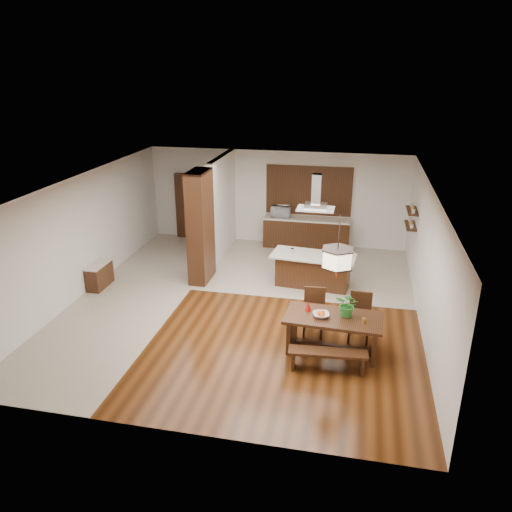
% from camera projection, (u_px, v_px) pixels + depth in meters
% --- Properties ---
extents(room_shell, '(9.00, 9.04, 2.92)m').
position_uv_depth(room_shell, '(243.00, 221.00, 11.11)').
color(room_shell, '#391C0A').
rests_on(room_shell, ground).
extents(tile_hallway, '(2.50, 9.00, 0.01)m').
position_uv_depth(tile_hallway, '(136.00, 294.00, 12.38)').
color(tile_hallway, '#BAAF9B').
rests_on(tile_hallway, ground).
extents(tile_kitchen, '(5.50, 4.00, 0.01)m').
position_uv_depth(tile_kitchen, '(308.00, 268.00, 13.89)').
color(tile_kitchen, '#BAAF9B').
rests_on(tile_kitchen, ground).
extents(soffit_band, '(8.00, 9.00, 0.02)m').
position_uv_depth(soffit_band, '(242.00, 185.00, 10.81)').
color(soffit_band, '#432710').
rests_on(soffit_band, room_shell).
extents(partition_pier, '(0.45, 1.00, 2.90)m').
position_uv_depth(partition_pier, '(200.00, 227.00, 12.69)').
color(partition_pier, black).
rests_on(partition_pier, ground).
extents(partition_stub, '(0.18, 2.40, 2.90)m').
position_uv_depth(partition_stub, '(222.00, 206.00, 14.61)').
color(partition_stub, silver).
rests_on(partition_stub, ground).
extents(hallway_console, '(0.37, 0.88, 0.63)m').
position_uv_depth(hallway_console, '(99.00, 275.00, 12.65)').
color(hallway_console, black).
rests_on(hallway_console, ground).
extents(hallway_doorway, '(1.10, 0.20, 2.10)m').
position_uv_depth(hallway_doorway, '(193.00, 206.00, 16.01)').
color(hallway_doorway, black).
rests_on(hallway_doorway, ground).
extents(rear_counter, '(2.60, 0.62, 0.95)m').
position_uv_depth(rear_counter, '(306.00, 233.00, 15.32)').
color(rear_counter, black).
rests_on(rear_counter, ground).
extents(kitchen_window, '(2.60, 0.08, 1.50)m').
position_uv_depth(kitchen_window, '(309.00, 190.00, 15.10)').
color(kitchen_window, '#9A652E').
rests_on(kitchen_window, room_shell).
extents(shelf_lower, '(0.26, 0.90, 0.04)m').
position_uv_depth(shelf_lower, '(411.00, 226.00, 12.98)').
color(shelf_lower, black).
rests_on(shelf_lower, room_shell).
extents(shelf_upper, '(0.26, 0.90, 0.04)m').
position_uv_depth(shelf_upper, '(412.00, 211.00, 12.83)').
color(shelf_upper, black).
rests_on(shelf_upper, room_shell).
extents(dining_table, '(1.92, 1.04, 0.78)m').
position_uv_depth(dining_table, '(333.00, 326.00, 9.70)').
color(dining_table, black).
rests_on(dining_table, ground).
extents(dining_bench, '(1.48, 0.43, 0.41)m').
position_uv_depth(dining_bench, '(328.00, 361.00, 9.23)').
color(dining_bench, black).
rests_on(dining_bench, ground).
extents(dining_chair_left, '(0.46, 0.46, 1.00)m').
position_uv_depth(dining_chair_left, '(314.00, 313.00, 10.36)').
color(dining_chair_left, black).
rests_on(dining_chair_left, ground).
extents(dining_chair_right, '(0.46, 0.46, 1.01)m').
position_uv_depth(dining_chair_right, '(359.00, 318.00, 10.13)').
color(dining_chair_right, black).
rests_on(dining_chair_right, ground).
extents(pendant_lantern, '(0.64, 0.64, 1.31)m').
position_uv_depth(pendant_lantern, '(338.00, 245.00, 9.10)').
color(pendant_lantern, '#FFECC3').
rests_on(pendant_lantern, room_shell).
extents(foliage_plant, '(0.54, 0.51, 0.49)m').
position_uv_depth(foliage_plant, '(348.00, 305.00, 9.56)').
color(foliage_plant, '#2A7B29').
rests_on(foliage_plant, dining_table).
extents(fruit_bowl, '(0.38, 0.38, 0.08)m').
position_uv_depth(fruit_bowl, '(321.00, 315.00, 9.61)').
color(fruit_bowl, beige).
rests_on(fruit_bowl, dining_table).
extents(napkin_cone, '(0.16, 0.16, 0.20)m').
position_uv_depth(napkin_cone, '(308.00, 306.00, 9.82)').
color(napkin_cone, '#9F120B').
rests_on(napkin_cone, dining_table).
extents(gold_ornament, '(0.09, 0.09, 0.10)m').
position_uv_depth(gold_ornament, '(364.00, 321.00, 9.36)').
color(gold_ornament, gold).
rests_on(gold_ornament, dining_table).
extents(kitchen_island, '(2.17, 1.11, 0.86)m').
position_uv_depth(kitchen_island, '(313.00, 270.00, 12.67)').
color(kitchen_island, black).
rests_on(kitchen_island, ground).
extents(range_hood, '(0.90, 0.55, 0.87)m').
position_uv_depth(range_hood, '(316.00, 192.00, 11.94)').
color(range_hood, silver).
rests_on(range_hood, room_shell).
extents(island_cup, '(0.14, 0.14, 0.09)m').
position_uv_depth(island_cup, '(331.00, 256.00, 12.31)').
color(island_cup, silver).
rests_on(island_cup, kitchen_island).
extents(microwave, '(0.61, 0.43, 0.32)m').
position_uv_depth(microwave, '(281.00, 212.00, 15.23)').
color(microwave, silver).
rests_on(microwave, rear_counter).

